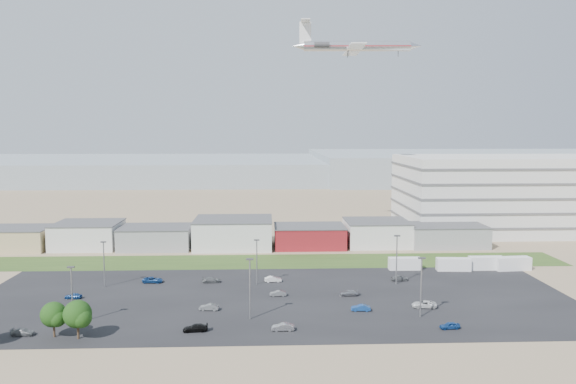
{
  "coord_description": "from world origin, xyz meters",
  "views": [
    {
      "loc": [
        3.43,
        -89.7,
        33.55
      ],
      "look_at": [
        7.88,
        22.0,
        21.29
      ],
      "focal_mm": 35.0,
      "sensor_mm": 36.0,
      "label": 1
    }
  ],
  "objects_px": {
    "box_trailer_a": "(405,264)",
    "parked_car_8": "(400,278)",
    "parked_car_13": "(283,327)",
    "parked_car_10": "(23,332)",
    "parked_car_5": "(73,296)",
    "airliner": "(357,46)",
    "parked_car_7": "(278,293)",
    "parked_car_1": "(361,308)",
    "parked_car_6": "(212,280)",
    "parked_car_12": "(349,293)",
    "parked_car_2": "(450,325)",
    "parked_car_9": "(153,280)",
    "parked_car_4": "(209,307)",
    "parked_car_11": "(273,279)",
    "parked_car_3": "(195,328)",
    "parked_car_0": "(424,304)"
  },
  "relations": [
    {
      "from": "box_trailer_a",
      "to": "parked_car_8",
      "type": "distance_m",
      "value": 10.76
    },
    {
      "from": "parked_car_8",
      "to": "parked_car_13",
      "type": "distance_m",
      "value": 40.91
    },
    {
      "from": "parked_car_10",
      "to": "parked_car_13",
      "type": "distance_m",
      "value": 42.83
    },
    {
      "from": "box_trailer_a",
      "to": "parked_car_13",
      "type": "xyz_separation_m",
      "value": [
        -30.85,
        -40.64,
        -0.83
      ]
    },
    {
      "from": "parked_car_10",
      "to": "parked_car_5",
      "type": "bearing_deg",
      "value": -0.11
    },
    {
      "from": "airliner",
      "to": "parked_car_7",
      "type": "xyz_separation_m",
      "value": [
        -27.08,
        -71.81,
        -60.03
      ]
    },
    {
      "from": "parked_car_1",
      "to": "parked_car_6",
      "type": "xyz_separation_m",
      "value": [
        -29.79,
        20.92,
        -0.01
      ]
    },
    {
      "from": "parked_car_12",
      "to": "parked_car_2",
      "type": "bearing_deg",
      "value": 33.19
    },
    {
      "from": "airliner",
      "to": "parked_car_1",
      "type": "distance_m",
      "value": 102.23
    },
    {
      "from": "parked_car_9",
      "to": "parked_car_13",
      "type": "distance_m",
      "value": 41.81
    },
    {
      "from": "airliner",
      "to": "parked_car_5",
      "type": "distance_m",
      "value": 115.89
    },
    {
      "from": "parked_car_9",
      "to": "parked_car_13",
      "type": "bearing_deg",
      "value": -134.54
    },
    {
      "from": "box_trailer_a",
      "to": "parked_car_6",
      "type": "height_order",
      "value": "box_trailer_a"
    },
    {
      "from": "parked_car_1",
      "to": "parked_car_6",
      "type": "height_order",
      "value": "parked_car_1"
    },
    {
      "from": "parked_car_2",
      "to": "parked_car_13",
      "type": "relative_size",
      "value": 0.9
    },
    {
      "from": "parked_car_1",
      "to": "parked_car_6",
      "type": "bearing_deg",
      "value": -119.98
    },
    {
      "from": "parked_car_5",
      "to": "parked_car_6",
      "type": "bearing_deg",
      "value": 115.65
    },
    {
      "from": "parked_car_5",
      "to": "parked_car_8",
      "type": "bearing_deg",
      "value": 102.17
    },
    {
      "from": "airliner",
      "to": "parked_car_6",
      "type": "relative_size",
      "value": 10.19
    },
    {
      "from": "parked_car_4",
      "to": "parked_car_11",
      "type": "xyz_separation_m",
      "value": [
        12.28,
        19.4,
        0.02
      ]
    },
    {
      "from": "parked_car_7",
      "to": "parked_car_1",
      "type": "bearing_deg",
      "value": 55.59
    },
    {
      "from": "parked_car_6",
      "to": "parked_car_9",
      "type": "height_order",
      "value": "parked_car_9"
    },
    {
      "from": "parked_car_5",
      "to": "parked_car_13",
      "type": "xyz_separation_m",
      "value": [
        41.5,
        -19.76,
        0.06
      ]
    },
    {
      "from": "box_trailer_a",
      "to": "parked_car_3",
      "type": "xyz_separation_m",
      "value": [
        -45.55,
        -40.45,
        -0.85
      ]
    },
    {
      "from": "parked_car_7",
      "to": "parked_car_8",
      "type": "relative_size",
      "value": 0.9
    },
    {
      "from": "parked_car_12",
      "to": "parked_car_13",
      "type": "bearing_deg",
      "value": -38.59
    },
    {
      "from": "parked_car_3",
      "to": "parked_car_8",
      "type": "bearing_deg",
      "value": 120.71
    },
    {
      "from": "parked_car_0",
      "to": "parked_car_4",
      "type": "relative_size",
      "value": 1.27
    },
    {
      "from": "parked_car_6",
      "to": "airliner",
      "type": "bearing_deg",
      "value": -36.86
    },
    {
      "from": "parked_car_3",
      "to": "parked_car_12",
      "type": "bearing_deg",
      "value": 118.67
    },
    {
      "from": "box_trailer_a",
      "to": "parked_car_9",
      "type": "bearing_deg",
      "value": -170.2
    },
    {
      "from": "parked_car_1",
      "to": "parked_car_2",
      "type": "relative_size",
      "value": 1.06
    },
    {
      "from": "parked_car_0",
      "to": "parked_car_2",
      "type": "relative_size",
      "value": 1.35
    },
    {
      "from": "parked_car_7",
      "to": "parked_car_3",
      "type": "bearing_deg",
      "value": -36.85
    },
    {
      "from": "parked_car_4",
      "to": "parked_car_9",
      "type": "height_order",
      "value": "parked_car_9"
    },
    {
      "from": "parked_car_5",
      "to": "parked_car_11",
      "type": "distance_m",
      "value": 41.71
    },
    {
      "from": "parked_car_0",
      "to": "parked_car_12",
      "type": "relative_size",
      "value": 1.19
    },
    {
      "from": "parked_car_3",
      "to": "parked_car_4",
      "type": "height_order",
      "value": "parked_car_3"
    },
    {
      "from": "airliner",
      "to": "parked_car_5",
      "type": "height_order",
      "value": "airliner"
    },
    {
      "from": "parked_car_0",
      "to": "parked_car_4",
      "type": "xyz_separation_m",
      "value": [
        -40.79,
        0.0,
        -0.04
      ]
    },
    {
      "from": "parked_car_6",
      "to": "parked_car_11",
      "type": "height_order",
      "value": "parked_car_11"
    },
    {
      "from": "parked_car_1",
      "to": "parked_car_3",
      "type": "distance_m",
      "value": 31.09
    },
    {
      "from": "parked_car_0",
      "to": "parked_car_12",
      "type": "height_order",
      "value": "parked_car_0"
    },
    {
      "from": "parked_car_5",
      "to": "parked_car_9",
      "type": "height_order",
      "value": "parked_car_9"
    },
    {
      "from": "parked_car_1",
      "to": "parked_car_8",
      "type": "height_order",
      "value": "parked_car_8"
    },
    {
      "from": "parked_car_1",
      "to": "parked_car_12",
      "type": "xyz_separation_m",
      "value": [
        -0.87,
        9.67,
        -0.03
      ]
    },
    {
      "from": "parked_car_4",
      "to": "parked_car_5",
      "type": "height_order",
      "value": "parked_car_4"
    },
    {
      "from": "parked_car_2",
      "to": "parked_car_7",
      "type": "bearing_deg",
      "value": -131.3
    },
    {
      "from": "parked_car_3",
      "to": "parked_car_13",
      "type": "relative_size",
      "value": 1.1
    },
    {
      "from": "parked_car_11",
      "to": "parked_car_7",
      "type": "bearing_deg",
      "value": -179.23
    }
  ]
}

